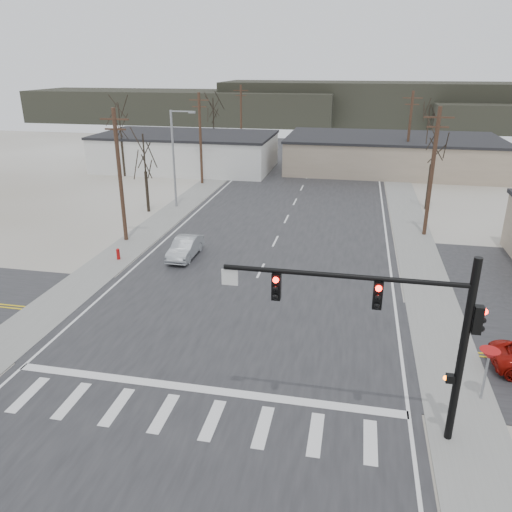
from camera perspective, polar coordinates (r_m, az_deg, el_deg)
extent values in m
plane|color=silver|center=(26.25, -2.82, -8.44)|extent=(140.00, 140.00, 0.00)
cube|color=#242426|center=(39.70, 2.46, 2.16)|extent=(18.00, 110.00, 0.05)
cube|color=#242426|center=(26.24, -2.82, -8.40)|extent=(90.00, 10.00, 0.04)
cube|color=gray|center=(46.97, -9.46, 4.93)|extent=(3.00, 90.00, 0.06)
cube|color=gray|center=(44.28, 17.22, 3.25)|extent=(3.00, 90.00, 0.06)
cylinder|color=black|center=(18.87, 22.47, -10.40)|extent=(0.28, 0.28, 7.20)
cylinder|color=black|center=(17.26, 9.94, -2.26)|extent=(8.40, 0.18, 0.18)
cube|color=black|center=(17.54, 13.74, -4.34)|extent=(0.32, 0.30, 1.00)
cube|color=black|center=(17.68, 2.35, -3.49)|extent=(0.32, 0.30, 1.00)
sphere|color=#FF0C05|center=(17.25, 13.85, -3.62)|extent=(0.22, 0.22, 0.22)
sphere|color=#FF0C05|center=(17.40, 2.27, -2.76)|extent=(0.22, 0.22, 0.22)
cube|color=black|center=(18.28, 24.00, -6.67)|extent=(0.30, 0.30, 1.00)
cube|color=silver|center=(17.92, -3.02, -2.45)|extent=(0.60, 0.04, 0.60)
cube|color=black|center=(19.34, 21.30, -12.91)|extent=(0.30, 0.25, 0.30)
sphere|color=#FF5905|center=(19.31, 20.86, -12.90)|extent=(0.18, 0.18, 0.18)
cylinder|color=#A50C0C|center=(36.32, -15.46, 0.08)|extent=(0.24, 0.24, 0.70)
sphere|color=#A50C0C|center=(36.19, -15.52, 0.67)|extent=(0.24, 0.24, 0.24)
cylinder|color=gray|center=(22.81, 24.68, -12.53)|extent=(0.10, 0.10, 2.10)
cone|color=#A50C0C|center=(22.25, 25.12, -10.15)|extent=(0.80, 0.80, 0.40)
cube|color=silver|center=(66.68, -7.93, 11.65)|extent=(22.00, 12.00, 4.20)
cube|color=black|center=(66.34, -8.03, 13.56)|extent=(22.30, 12.30, 0.30)
cube|color=tan|center=(67.11, 15.20, 11.10)|extent=(26.00, 14.00, 4.00)
cube|color=black|center=(66.79, 15.38, 12.91)|extent=(26.30, 14.30, 0.30)
cylinder|color=#472F21|center=(39.03, -15.27, 8.69)|extent=(0.30, 0.30, 10.00)
cube|color=#472F21|center=(38.39, -15.89, 14.81)|extent=(2.20, 0.12, 0.12)
cube|color=#472F21|center=(38.46, -15.78, 13.77)|extent=(1.60, 0.12, 0.12)
cylinder|color=#472F21|center=(57.32, -6.36, 13.11)|extent=(0.30, 0.30, 10.00)
cube|color=#472F21|center=(56.89, -6.54, 17.30)|extent=(2.20, 0.12, 0.12)
cube|color=#472F21|center=(56.94, -6.51, 16.59)|extent=(1.60, 0.12, 0.12)
cylinder|color=#472F21|center=(76.48, -1.72, 15.24)|extent=(0.30, 0.30, 10.00)
cube|color=#472F21|center=(76.15, -1.75, 18.38)|extent=(2.20, 0.12, 0.12)
cube|color=#472F21|center=(76.19, -1.75, 17.86)|extent=(1.60, 0.12, 0.12)
cylinder|color=#472F21|center=(41.26, 19.45, 8.88)|extent=(0.30, 0.30, 10.00)
cube|color=#472F21|center=(40.65, 20.19, 14.65)|extent=(2.20, 0.12, 0.12)
cube|color=#472F21|center=(40.72, 20.06, 13.68)|extent=(1.60, 0.12, 0.12)
cylinder|color=#472F21|center=(62.84, 17.05, 13.04)|extent=(0.30, 0.30, 10.00)
cube|color=#472F21|center=(62.45, 17.47, 16.85)|extent=(2.20, 0.12, 0.12)
cube|color=#472F21|center=(62.49, 17.40, 16.21)|extent=(1.60, 0.12, 0.12)
cylinder|color=gray|center=(47.91, -9.39, 10.76)|extent=(0.20, 0.20, 9.00)
cylinder|color=gray|center=(46.99, -8.54, 16.03)|extent=(2.00, 0.12, 0.12)
cube|color=gray|center=(46.67, -7.33, 15.99)|extent=(0.60, 0.25, 0.18)
cylinder|color=black|center=(47.39, -12.33, 7.19)|extent=(0.28, 0.28, 3.75)
cylinder|color=black|center=(46.72, -12.66, 11.21)|extent=(0.14, 0.14, 3.75)
cylinder|color=black|center=(49.74, 19.11, 7.46)|extent=(0.28, 0.28, 4.25)
cylinder|color=black|center=(49.04, 19.65, 11.79)|extent=(0.14, 0.14, 4.25)
cylinder|color=black|center=(71.69, -4.80, 12.56)|extent=(0.28, 0.28, 4.50)
cylinder|color=black|center=(71.20, -4.90, 15.78)|extent=(0.14, 0.14, 4.50)
cylinder|color=black|center=(75.45, 18.77, 11.78)|extent=(0.28, 0.28, 4.00)
cylinder|color=black|center=(75.01, 19.10, 14.48)|extent=(0.14, 0.14, 4.00)
cylinder|color=black|center=(63.49, -14.94, 10.81)|extent=(0.28, 0.28, 4.50)
cylinder|color=black|center=(62.93, -15.30, 14.43)|extent=(0.14, 0.14, 4.50)
cube|color=#333026|center=(121.51, -8.53, 16.55)|extent=(70.00, 18.00, 7.00)
cube|color=#333026|center=(118.73, 16.58, 16.31)|extent=(80.00, 18.00, 9.00)
imported|color=gray|center=(35.67, -8.11, 0.95)|extent=(1.52, 4.27, 1.40)
imported|color=black|center=(71.06, 5.70, 11.30)|extent=(2.35, 5.56, 1.60)
imported|color=black|center=(70.95, 5.89, 11.12)|extent=(1.73, 3.69, 1.22)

